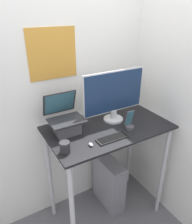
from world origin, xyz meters
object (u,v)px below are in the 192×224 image
computer_tower (109,182)px  mouse (91,145)px  laptop (66,123)px  cell_phone (130,124)px  keyboard (112,138)px  monitor (114,96)px

computer_tower → mouse: bearing=-143.1°
laptop → computer_tower: laptop is taller
laptop → computer_tower: bearing=0.4°
mouse → computer_tower: 0.96m
cell_phone → keyboard: bearing=-164.3°
laptop → keyboard: laptop is taller
monitor → keyboard: 0.41m
keyboard → mouse: 0.20m
mouse → computer_tower: mouse is taller
monitor → computer_tower: bearing=118.0°
laptop → monitor: bearing=-1.9°
keyboard → mouse: mouse is taller
laptop → mouse: (0.08, -0.29, -0.08)m
laptop → cell_phone: (0.51, -0.23, -0.05)m
laptop → mouse: 0.31m
cell_phone → laptop: bearing=156.1°
mouse → computer_tower: size_ratio=0.09×
keyboard → computer_tower: 0.90m
cell_phone → computer_tower: (-0.04, 0.23, -0.87)m
laptop → cell_phone: laptop is taller
monitor → computer_tower: (-0.01, 0.02, -1.07)m
monitor → mouse: monitor is taller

